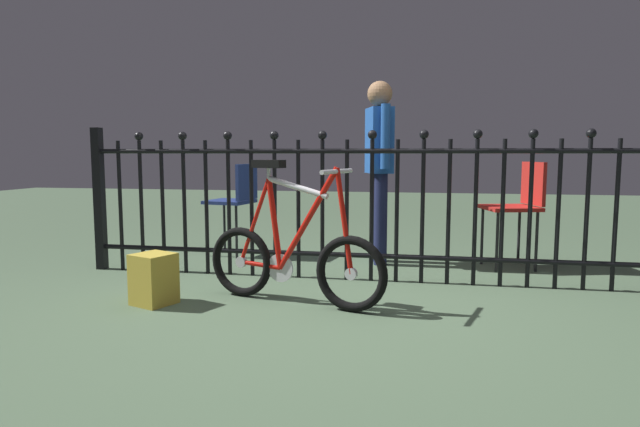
% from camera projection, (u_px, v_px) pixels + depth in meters
% --- Properties ---
extents(ground_plane, '(20.00, 20.00, 0.00)m').
position_uv_depth(ground_plane, '(335.00, 308.00, 3.27)').
color(ground_plane, '#485E46').
extents(iron_fence, '(4.15, 0.07, 1.14)m').
position_uv_depth(iron_fence, '(342.00, 202.00, 3.96)').
color(iron_fence, black).
rests_on(iron_fence, ground).
extents(bicycle, '(1.21, 0.48, 0.89)m').
position_uv_depth(bicycle, '(293.00, 257.00, 3.34)').
color(bicycle, black).
rests_on(bicycle, ground).
extents(chair_red, '(0.49, 0.49, 0.87)m').
position_uv_depth(chair_red, '(519.00, 202.00, 4.38)').
color(chair_red, black).
rests_on(chair_red, ground).
extents(chair_navy, '(0.44, 0.44, 0.84)m').
position_uv_depth(chair_navy, '(236.00, 197.00, 4.94)').
color(chair_navy, black).
rests_on(chair_navy, ground).
extents(person_visitor, '(0.27, 0.45, 1.53)m').
position_uv_depth(person_visitor, '(379.00, 157.00, 4.53)').
color(person_visitor, '#191E3F').
rests_on(person_visitor, ground).
extents(display_crate, '(0.29, 0.29, 0.32)m').
position_uv_depth(display_crate, '(154.00, 279.00, 3.34)').
color(display_crate, '#B29933').
rests_on(display_crate, ground).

